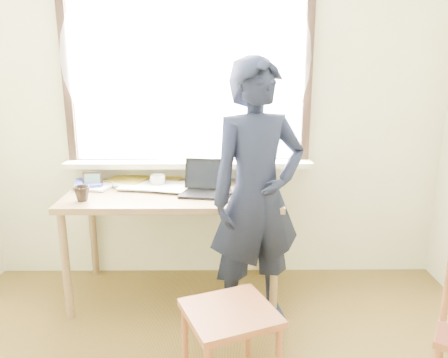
{
  "coord_description": "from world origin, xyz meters",
  "views": [
    {
      "loc": [
        0.04,
        -1.31,
        1.66
      ],
      "look_at": [
        0.06,
        0.95,
        1.06
      ],
      "focal_mm": 35.0,
      "sensor_mm": 36.0,
      "label": 1
    }
  ],
  "objects_px": {
    "laptop": "(206,186)",
    "person": "(257,197)",
    "desk": "(174,203)",
    "mug_white": "(158,181)",
    "mug_dark": "(82,194)",
    "work_chair": "(230,322)"
  },
  "relations": [
    {
      "from": "mug_dark",
      "to": "work_chair",
      "type": "distance_m",
      "value": 1.3
    },
    {
      "from": "mug_white",
      "to": "person",
      "type": "xyz_separation_m",
      "value": [
        0.69,
        -0.47,
        0.02
      ]
    },
    {
      "from": "desk",
      "to": "person",
      "type": "distance_m",
      "value": 0.67
    },
    {
      "from": "mug_white",
      "to": "mug_dark",
      "type": "xyz_separation_m",
      "value": [
        -0.45,
        -0.34,
        0.01
      ]
    },
    {
      "from": "desk",
      "to": "laptop",
      "type": "bearing_deg",
      "value": -7.95
    },
    {
      "from": "mug_dark",
      "to": "laptop",
      "type": "bearing_deg",
      "value": 11.96
    },
    {
      "from": "mug_white",
      "to": "mug_dark",
      "type": "height_order",
      "value": "mug_dark"
    },
    {
      "from": "desk",
      "to": "work_chair",
      "type": "distance_m",
      "value": 1.09
    },
    {
      "from": "laptop",
      "to": "mug_dark",
      "type": "relative_size",
      "value": 3.52
    },
    {
      "from": "work_chair",
      "to": "person",
      "type": "relative_size",
      "value": 0.33
    },
    {
      "from": "laptop",
      "to": "person",
      "type": "distance_m",
      "value": 0.44
    },
    {
      "from": "mug_white",
      "to": "laptop",
      "type": "bearing_deg",
      "value": -25.62
    },
    {
      "from": "desk",
      "to": "person",
      "type": "relative_size",
      "value": 0.86
    },
    {
      "from": "desk",
      "to": "mug_dark",
      "type": "height_order",
      "value": "mug_dark"
    },
    {
      "from": "mug_white",
      "to": "person",
      "type": "height_order",
      "value": "person"
    },
    {
      "from": "mug_white",
      "to": "mug_dark",
      "type": "distance_m",
      "value": 0.56
    },
    {
      "from": "laptop",
      "to": "person",
      "type": "height_order",
      "value": "person"
    },
    {
      "from": "mug_white",
      "to": "person",
      "type": "relative_size",
      "value": 0.06
    },
    {
      "from": "desk",
      "to": "work_chair",
      "type": "xyz_separation_m",
      "value": [
        0.38,
        -0.96,
        -0.33
      ]
    },
    {
      "from": "desk",
      "to": "laptop",
      "type": "xyz_separation_m",
      "value": [
        0.23,
        -0.03,
        0.14
      ]
    },
    {
      "from": "desk",
      "to": "mug_dark",
      "type": "xyz_separation_m",
      "value": [
        -0.57,
        -0.2,
        0.13
      ]
    },
    {
      "from": "desk",
      "to": "mug_white",
      "type": "distance_m",
      "value": 0.23
    }
  ]
}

